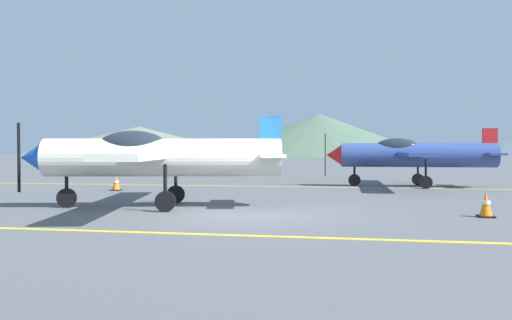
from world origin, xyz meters
TOP-DOWN VIEW (x-y plane):
  - ground_plane at (0.00, 0.00)m, footprint 400.00×400.00m
  - apron_line_near at (0.00, -3.30)m, footprint 80.00×0.16m
  - apron_line_far at (0.00, 8.95)m, footprint 80.00×0.16m
  - airplane_near at (-2.96, 0.70)m, footprint 7.27×8.28m
  - airplane_mid at (4.95, 9.90)m, footprint 7.15×8.26m
  - traffic_cone_front at (-6.56, 5.86)m, footprint 0.36×0.36m
  - traffic_cone_side at (5.39, 0.15)m, footprint 0.36×0.36m
  - hill_left at (-70.38, 155.13)m, footprint 80.63×80.63m
  - hill_centerleft at (-4.77, 127.14)m, footprint 62.99×62.99m

SIDE VIEW (x-z plane):
  - ground_plane at x=0.00m, z-range 0.00..0.00m
  - apron_line_near at x=0.00m, z-range 0.00..0.01m
  - apron_line_far at x=0.00m, z-range 0.00..0.01m
  - traffic_cone_front at x=-6.56m, z-range -0.01..0.58m
  - traffic_cone_side at x=5.39m, z-range -0.01..0.58m
  - airplane_near at x=-2.96m, z-range 0.16..2.64m
  - airplane_mid at x=4.95m, z-range 0.16..2.64m
  - hill_left at x=-70.38m, z-range 0.00..10.27m
  - hill_centerleft at x=-4.77m, z-range 0.00..11.92m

